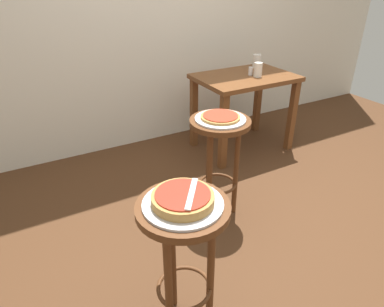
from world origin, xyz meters
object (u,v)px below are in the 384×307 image
dining_table (244,89)px  serving_plate_foreground (183,204)px  stool_foreground (183,240)px  serving_plate_middle (220,119)px  pizza_foreground (183,198)px  pizza_middle (220,117)px  cup_near_edge (258,70)px  stool_middle (219,146)px  pizza_server_knife (192,193)px  condiment_shaker (251,71)px  cup_far_edge (257,61)px

dining_table → serving_plate_foreground: bearing=-134.0°
stool_foreground → serving_plate_middle: serving_plate_middle is taller
pizza_foreground → pizza_middle: 0.93m
dining_table → cup_near_edge: (0.07, -0.09, 0.20)m
stool_foreground → stool_middle: size_ratio=1.00×
pizza_foreground → pizza_server_knife: 0.04m
pizza_middle → condiment_shaker: (0.83, 0.77, 0.01)m
pizza_middle → dining_table: pizza_middle is taller
serving_plate_middle → dining_table: (0.78, 0.78, -0.14)m
serving_plate_middle → pizza_server_knife: pizza_server_knife is taller
stool_foreground → dining_table: bearing=46.0°
serving_plate_foreground → cup_near_edge: cup_near_edge is taller
cup_near_edge → cup_far_edge: (0.19, 0.25, 0.00)m
stool_foreground → pizza_foreground: size_ratio=2.83×
serving_plate_foreground → stool_foreground: bearing=153.4°
stool_middle → pizza_server_knife: 0.96m
cup_near_edge → cup_far_edge: 0.32m
pizza_foreground → dining_table: pizza_foreground is taller
serving_plate_foreground → pizza_middle: (0.63, 0.69, 0.02)m
condiment_shaker → pizza_middle: bearing=-137.2°
cup_far_edge → pizza_server_knife: size_ratio=0.59×
stool_middle → serving_plate_middle: size_ratio=2.22×
pizza_middle → cup_far_edge: 1.41m
condiment_shaker → dining_table: bearing=166.5°
pizza_foreground → serving_plate_middle: size_ratio=0.78×
stool_foreground → cup_near_edge: 2.04m
serving_plate_middle → condiment_shaker: bearing=42.8°
pizza_foreground → cup_near_edge: cup_near_edge is taller
serving_plate_foreground → pizza_server_knife: bearing=-33.7°
serving_plate_foreground → pizza_middle: bearing=47.4°
stool_foreground → serving_plate_foreground: serving_plate_foreground is taller
cup_far_edge → pizza_server_knife: cup_far_edge is taller
serving_plate_foreground → pizza_server_knife: size_ratio=1.54×
stool_middle → dining_table: size_ratio=0.83×
stool_middle → pizza_middle: (-0.00, 0.00, 0.21)m
stool_foreground → condiment_shaker: 2.07m
serving_plate_foreground → stool_middle: size_ratio=0.46×
serving_plate_middle → cup_far_edge: 1.41m
cup_far_edge → condiment_shaker: cup_far_edge is taller
pizza_foreground → cup_far_edge: size_ratio=2.00×
serving_plate_middle → pizza_server_knife: 0.93m
serving_plate_middle → dining_table: bearing=44.9°
serving_plate_foreground → serving_plate_middle: 0.93m
dining_table → pizza_server_knife: size_ratio=4.05×
serving_plate_foreground → stool_middle: (0.63, 0.69, -0.20)m
stool_middle → pizza_middle: pizza_middle is taller
cup_near_edge → pizza_server_knife: 2.02m
serving_plate_foreground → stool_middle: 0.95m
dining_table → pizza_middle: bearing=-135.1°
pizza_server_knife → pizza_middle: bearing=-3.5°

